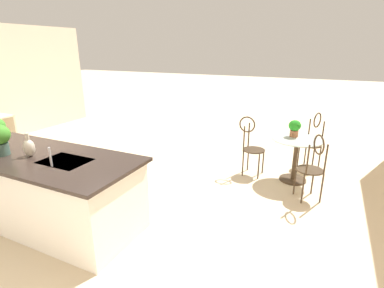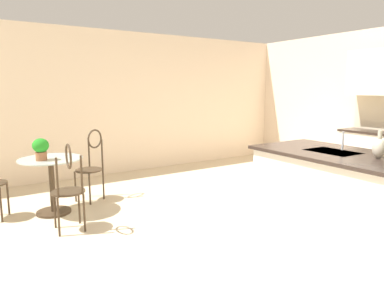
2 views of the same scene
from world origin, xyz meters
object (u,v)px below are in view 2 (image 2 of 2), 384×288
at_px(chair_near_window, 69,183).
at_px(vase_on_counter, 379,148).
at_px(bistro_table, 52,180).
at_px(potted_plant_on_table, 41,148).
at_px(chair_toward_desk, 91,162).

xyz_separation_m(chair_near_window, vase_on_counter, (2.03, 2.67, 0.46)).
relative_size(bistro_table, potted_plant_on_table, 2.85).
relative_size(chair_toward_desk, vase_on_counter, 3.62).
distance_m(chair_toward_desk, potted_plant_on_table, 0.88).
height_order(potted_plant_on_table, vase_on_counter, vase_on_counter).
xyz_separation_m(bistro_table, potted_plant_on_table, (0.07, -0.12, 0.45)).
distance_m(bistro_table, potted_plant_on_table, 0.47).
xyz_separation_m(chair_near_window, potted_plant_on_table, (-0.67, -0.16, 0.33)).
bearing_deg(chair_toward_desk, chair_near_window, -28.81).
distance_m(bistro_table, chair_near_window, 0.76).
bearing_deg(potted_plant_on_table, chair_toward_desk, 116.73).
xyz_separation_m(bistro_table, chair_toward_desk, (-0.30, 0.61, 0.13)).
xyz_separation_m(chair_near_window, chair_toward_desk, (-1.04, 0.57, 0.00)).
distance_m(bistro_table, vase_on_counter, 3.92).
xyz_separation_m(chair_toward_desk, vase_on_counter, (3.07, 2.10, 0.46)).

